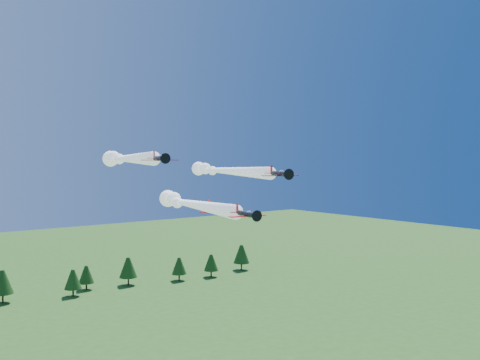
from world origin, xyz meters
TOP-DOWN VIEW (x-y plane):
  - plane_lead at (0.32, 13.15)m, footprint 10.82×40.58m
  - plane_left at (-6.62, 27.42)m, footprint 12.85×41.85m
  - plane_right at (18.98, 27.02)m, footprint 18.63×52.58m
  - plane_slot at (2.33, 6.27)m, footprint 7.68×8.37m
  - treeline at (-5.61, 109.19)m, footprint 180.85×20.76m

SIDE VIEW (x-z plane):
  - treeline at x=-5.61m, z-range 0.89..12.12m
  - plane_slot at x=2.33m, z-range 38.01..40.69m
  - plane_lead at x=0.32m, z-range 38.29..41.99m
  - plane_right at x=18.98m, z-range 44.38..48.08m
  - plane_left at x=-6.62m, z-range 47.27..50.97m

